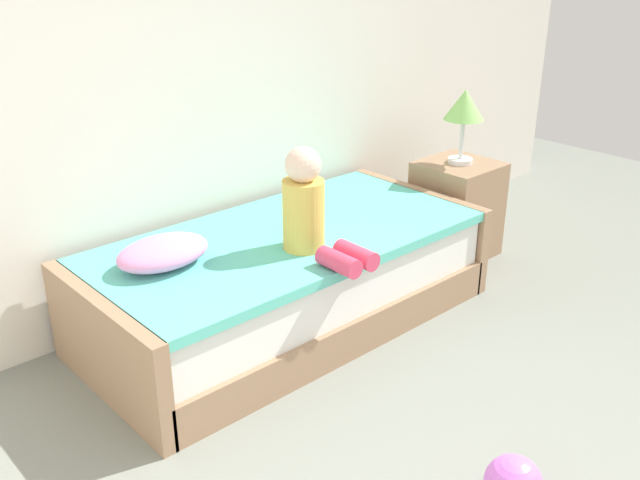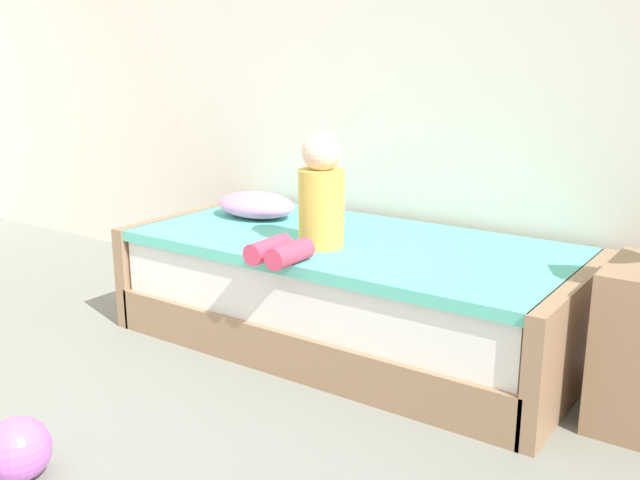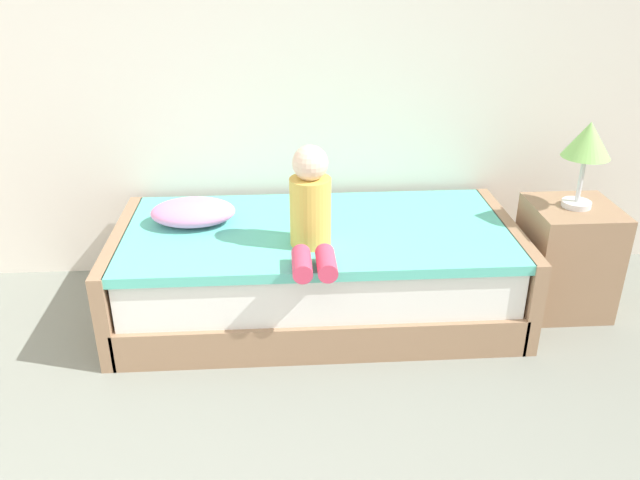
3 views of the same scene
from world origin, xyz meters
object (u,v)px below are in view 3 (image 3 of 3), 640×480
Objects in this scene: nightstand at (566,258)px; child_figure at (311,209)px; bed at (317,271)px; table_lamp at (587,144)px; pillow at (193,212)px.

nightstand is 1.18× the size of child_figure.
bed is 1.35m from nightstand.
nightstand is at bearing 7.80° from child_figure.
table_lamp reaches higher than pillow.
child_figure is at bearing -28.58° from pillow.
child_figure reaches higher than nightstand.
table_lamp is (1.35, -0.04, 0.69)m from bed.
bed is at bearing 178.40° from nightstand.
pillow is at bearing 176.05° from table_lamp.
nightstand is at bearing -1.60° from bed.
nightstand is at bearing -90.00° from table_lamp.
table_lamp is at bearing 90.00° from nightstand.
table_lamp is 1.42m from child_figure.
nightstand is 0.64m from table_lamp.
bed is 0.51m from child_figure.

